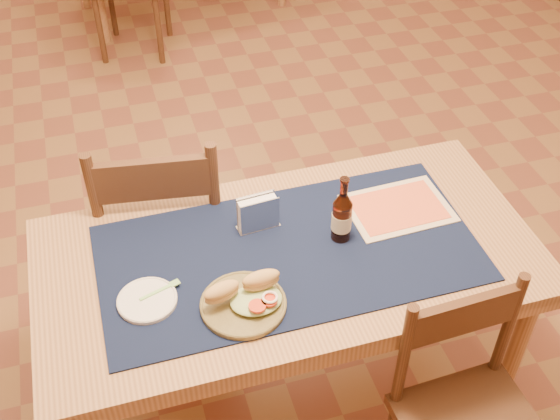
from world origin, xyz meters
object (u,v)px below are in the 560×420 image
object	(u,v)px
chair_main_far	(164,225)
beer_bottle	(342,216)
main_table	(289,271)
sandwich_plate	(246,299)
chair_main_near	(469,419)
napkin_holder	(258,214)

from	to	relation	value
chair_main_far	beer_bottle	size ratio (longest dim) A/B	4.09
main_table	sandwich_plate	distance (m)	0.28
chair_main_far	chair_main_near	xyz separation A→B (m)	(0.75, -1.05, -0.06)
main_table	chair_main_far	world-z (taller)	chair_main_far
main_table	sandwich_plate	size ratio (longest dim) A/B	6.25
napkin_holder	sandwich_plate	bearing A→B (deg)	-111.37
beer_bottle	chair_main_near	bearing A→B (deg)	-68.69
chair_main_far	beer_bottle	world-z (taller)	beer_bottle
main_table	chair_main_near	world-z (taller)	chair_main_near
chair_main_far	sandwich_plate	distance (m)	0.73
chair_main_near	napkin_holder	distance (m)	0.91
beer_bottle	napkin_holder	xyz separation A→B (m)	(-0.24, 0.12, -0.03)
sandwich_plate	chair_main_near	bearing A→B (deg)	-32.84
napkin_holder	chair_main_far	bearing A→B (deg)	128.67
main_table	chair_main_near	bearing A→B (deg)	-53.89
chair_main_near	beer_bottle	bearing A→B (deg)	111.31
chair_main_near	sandwich_plate	world-z (taller)	chair_main_near
main_table	napkin_holder	bearing A→B (deg)	113.79
chair_main_far	beer_bottle	xyz separation A→B (m)	(0.53, -0.48, 0.33)
chair_main_near	napkin_holder	bearing A→B (deg)	123.85
main_table	chair_main_far	size ratio (longest dim) A/B	1.60
chair_main_near	sandwich_plate	distance (m)	0.77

